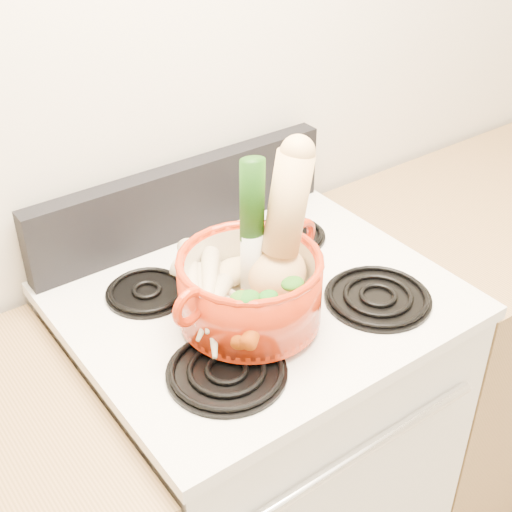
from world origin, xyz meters
TOP-DOWN VIEW (x-y plane):
  - wall_back at (0.00, 1.75)m, footprint 3.50×0.02m
  - stove_body at (0.00, 1.40)m, footprint 0.76×0.65m
  - cooktop at (0.00, 1.40)m, footprint 0.78×0.67m
  - control_backsplash at (0.00, 1.70)m, footprint 0.76×0.05m
  - oven_handle at (0.00, 1.06)m, footprint 0.60×0.02m
  - burner_front_left at (-0.19, 1.24)m, footprint 0.22×0.22m
  - burner_front_right at (0.19, 1.24)m, footprint 0.22×0.22m
  - burner_back_left at (-0.19, 1.54)m, footprint 0.17×0.17m
  - burner_back_right at (0.19, 1.54)m, footprint 0.17×0.17m
  - dutch_oven at (-0.07, 1.33)m, footprint 0.33×0.33m
  - pot_handle_left at (-0.22, 1.30)m, footprint 0.08×0.03m
  - pot_handle_right at (0.08, 1.37)m, footprint 0.08×0.03m
  - squash at (0.02, 1.33)m, footprint 0.20×0.15m
  - leek at (-0.05, 1.36)m, footprint 0.06×0.07m
  - ginger at (-0.06, 1.42)m, footprint 0.10×0.09m
  - parsnip_0 at (-0.15, 1.34)m, footprint 0.17×0.23m
  - parsnip_1 at (-0.16, 1.35)m, footprint 0.12×0.20m
  - parsnip_2 at (-0.12, 1.40)m, footprint 0.11×0.18m
  - parsnip_3 at (-0.16, 1.33)m, footprint 0.15×0.13m
  - parsnip_4 at (-0.15, 1.41)m, footprint 0.14×0.22m
  - parsnip_5 at (-0.14, 1.37)m, footprint 0.16×0.20m
  - carrot_0 at (-0.08, 1.28)m, footprint 0.09×0.14m
  - carrot_1 at (-0.12, 1.29)m, footprint 0.12×0.14m
  - carrot_2 at (-0.03, 1.32)m, footprint 0.07×0.19m
  - carrot_3 at (-0.10, 1.25)m, footprint 0.14×0.12m

SIDE VIEW (x-z plane):
  - stove_body at x=0.00m, z-range 0.00..0.92m
  - oven_handle at x=0.00m, z-range 0.77..0.79m
  - cooktop at x=0.00m, z-range 0.92..0.95m
  - burner_front_left at x=-0.19m, z-range 0.95..0.97m
  - burner_front_right at x=0.19m, z-range 0.95..0.97m
  - burner_back_left at x=-0.19m, z-range 0.95..0.97m
  - burner_back_right at x=0.19m, z-range 0.95..0.97m
  - carrot_0 at x=-0.08m, z-range 0.99..1.03m
  - ginger at x=-0.06m, z-range 1.00..1.04m
  - parsnip_0 at x=-0.15m, z-range 0.99..1.05m
  - carrot_1 at x=-0.12m, z-range 1.00..1.04m
  - carrot_2 at x=-0.03m, z-range 1.00..1.05m
  - parsnip_1 at x=-0.16m, z-range 1.00..1.06m
  - parsnip_2 at x=-0.12m, z-range 1.01..1.06m
  - parsnip_3 at x=-0.16m, z-range 1.01..1.06m
  - carrot_3 at x=-0.10m, z-range 1.01..1.06m
  - dutch_oven at x=-0.07m, z-range 0.97..1.11m
  - control_backsplash at x=0.00m, z-range 0.95..1.13m
  - parsnip_4 at x=-0.15m, z-range 1.01..1.08m
  - parsnip_5 at x=-0.14m, z-range 1.02..1.08m
  - pot_handle_left at x=-0.22m, z-range 1.04..1.12m
  - pot_handle_right at x=0.08m, z-range 1.04..1.12m
  - squash at x=0.02m, z-range 0.99..1.31m
  - leek at x=-0.05m, z-range 1.00..1.31m
  - wall_back at x=0.00m, z-range 0.00..2.60m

